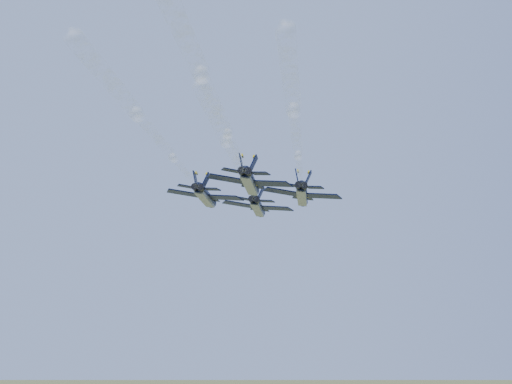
{
  "coord_description": "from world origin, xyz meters",
  "views": [
    {
      "loc": [
        4.82,
        -110.18,
        83.86
      ],
      "look_at": [
        -0.62,
        -0.46,
        106.71
      ],
      "focal_mm": 45.0,
      "sensor_mm": 36.0,
      "label": 1
    }
  ],
  "objects_px": {
    "jet_left": "(206,196)",
    "jet_slot": "(250,183)",
    "jet_right": "(302,195)",
    "jet_lead": "(258,207)"
  },
  "relations": [
    {
      "from": "jet_left",
      "to": "jet_slot",
      "type": "distance_m",
      "value": 13.49
    },
    {
      "from": "jet_left",
      "to": "jet_lead",
      "type": "bearing_deg",
      "value": 53.63
    },
    {
      "from": "jet_lead",
      "to": "jet_slot",
      "type": "xyz_separation_m",
      "value": [
        -0.23,
        -21.26,
        0.0
      ]
    },
    {
      "from": "jet_lead",
      "to": "jet_left",
      "type": "bearing_deg",
      "value": -126.37
    },
    {
      "from": "jet_left",
      "to": "jet_slot",
      "type": "bearing_deg",
      "value": -49.44
    },
    {
      "from": "jet_slot",
      "to": "jet_lead",
      "type": "bearing_deg",
      "value": 91.8
    },
    {
      "from": "jet_left",
      "to": "jet_right",
      "type": "xyz_separation_m",
      "value": [
        16.67,
        -0.5,
        0.0
      ]
    },
    {
      "from": "jet_right",
      "to": "jet_slot",
      "type": "relative_size",
      "value": 1.0
    },
    {
      "from": "jet_slot",
      "to": "jet_right",
      "type": "bearing_deg",
      "value": 52.89
    },
    {
      "from": "jet_lead",
      "to": "jet_left",
      "type": "distance_m",
      "value": 13.66
    }
  ]
}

